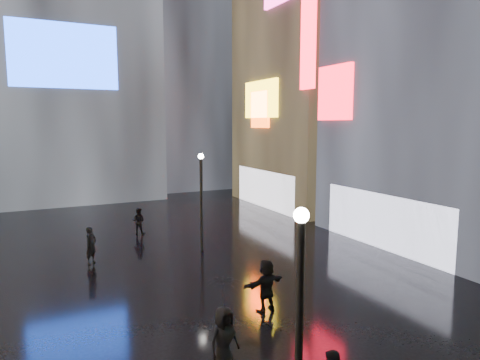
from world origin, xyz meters
TOP-DOWN VIEW (x-y plane):
  - ground at (0.00, 20.00)m, footprint 140.00×140.00m
  - building_right_far at (15.98, 30.00)m, footprint 10.28×12.00m
  - tower_flank_right at (9.00, 46.00)m, footprint 12.00×12.00m
  - lamp_near at (-1.36, 6.66)m, footprint 0.30×0.30m
  - lamp_far at (2.18, 21.06)m, footprint 0.30×0.30m
  - pedestrian_4 at (-1.41, 10.13)m, footprint 1.04×0.82m
  - pedestrian_5 at (1.55, 13.01)m, footprint 1.85×0.88m
  - pedestrian_6 at (-3.43, 21.34)m, footprint 0.78×0.77m
  - pedestrian_7 at (-0.08, 25.94)m, footprint 0.99×0.94m
  - umbrella_2 at (-1.41, 10.13)m, footprint 1.28×1.28m

SIDE VIEW (x-z plane):
  - ground at x=0.00m, z-range 0.00..0.00m
  - pedestrian_7 at x=-0.08m, z-range 0.00..1.61m
  - pedestrian_6 at x=-3.43m, z-range 0.00..1.81m
  - pedestrian_4 at x=-1.41m, z-range 0.00..1.88m
  - pedestrian_5 at x=1.55m, z-range 0.00..1.91m
  - umbrella_2 at x=-1.41m, z-range 1.88..2.71m
  - lamp_near at x=-1.36m, z-range 0.34..5.54m
  - lamp_far at x=2.18m, z-range 0.34..5.54m
  - building_right_far at x=15.98m, z-range -0.02..27.98m
  - tower_flank_right at x=9.00m, z-range 0.00..34.00m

